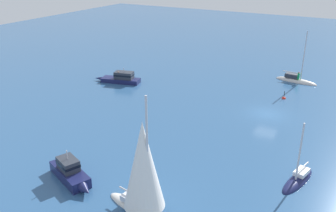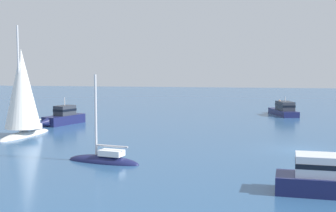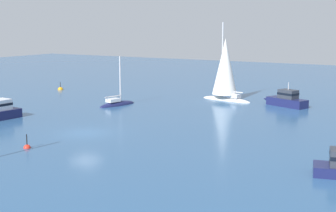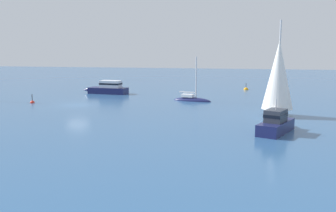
{
  "view_description": "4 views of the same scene",
  "coord_description": "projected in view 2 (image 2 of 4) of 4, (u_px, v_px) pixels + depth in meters",
  "views": [
    {
      "loc": [
        -40.61,
        -9.13,
        17.52
      ],
      "look_at": [
        -7.55,
        9.39,
        1.84
      ],
      "focal_mm": 38.99,
      "sensor_mm": 36.0,
      "label": 1
    },
    {
      "loc": [
        -4.46,
        -34.29,
        6.4
      ],
      "look_at": [
        -10.66,
        7.56,
        2.32
      ],
      "focal_mm": 50.17,
      "sensor_mm": 36.0,
      "label": 2
    },
    {
      "loc": [
        31.04,
        26.13,
        9.2
      ],
      "look_at": [
        -4.31,
        5.61,
        2.18
      ],
      "focal_mm": 51.59,
      "sensor_mm": 36.0,
      "label": 3
    },
    {
      "loc": [
        -19.44,
        42.4,
        6.79
      ],
      "look_at": [
        -11.46,
        2.79,
        0.63
      ],
      "focal_mm": 41.86,
      "sensor_mm": 36.0,
      "label": 4
    }
  ],
  "objects": [
    {
      "name": "launch",
      "position": [
        63.0,
        117.0,
        47.37
      ],
      "size": [
        3.36,
        5.83,
        2.7
      ],
      "rotation": [
        0.0,
        0.0,
        4.33
      ],
      "color": "#191E4C",
      "rests_on": "ground"
    },
    {
      "name": "yacht",
      "position": [
        104.0,
        161.0,
        29.66
      ],
      "size": [
        5.14,
        2.39,
        6.02
      ],
      "rotation": [
        0.0,
        0.0,
        2.91
      ],
      "color": "#191E4C",
      "rests_on": "ground"
    },
    {
      "name": "ground_plane",
      "position": [
        299.0,
        150.0,
        33.73
      ],
      "size": [
        160.0,
        160.0,
        0.0
      ],
      "primitive_type": "plane",
      "color": "#2D5684"
    },
    {
      "name": "cabin_cruiser",
      "position": [
        283.0,
        110.0,
        55.35
      ],
      "size": [
        3.19,
        7.15,
        2.25
      ],
      "rotation": [
        0.0,
        0.0,
        1.82
      ],
      "color": "#191E4C",
      "rests_on": "ground"
    },
    {
      "name": "sloop",
      "position": [
        23.0,
        95.0,
        39.66
      ],
      "size": [
        3.49,
        6.83,
        9.76
      ],
      "rotation": [
        0.0,
        0.0,
        4.53
      ],
      "color": "silver",
      "rests_on": "ground"
    }
  ]
}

